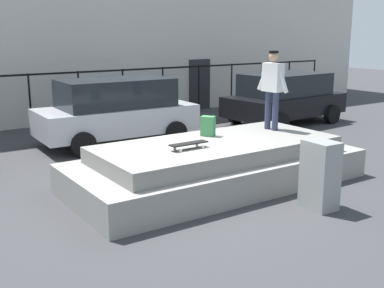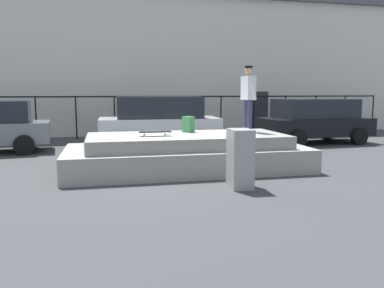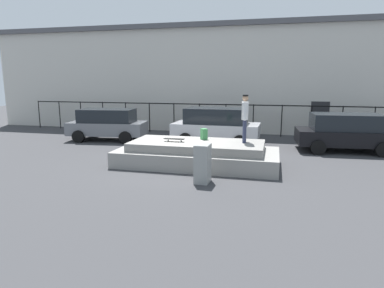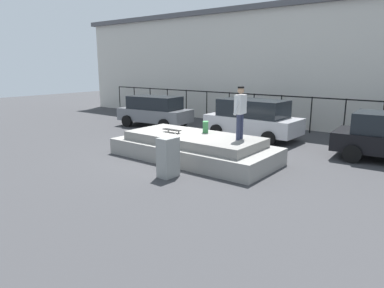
{
  "view_description": "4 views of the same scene",
  "coord_description": "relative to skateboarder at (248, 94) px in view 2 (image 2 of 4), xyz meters",
  "views": [
    {
      "loc": [
        -4.97,
        -7.64,
        3.09
      ],
      "look_at": [
        0.58,
        0.54,
        0.77
      ],
      "focal_mm": 45.08,
      "sensor_mm": 36.0,
      "label": 1
    },
    {
      "loc": [
        -1.26,
        -9.69,
        1.98
      ],
      "look_at": [
        1.06,
        0.55,
        0.58
      ],
      "focal_mm": 36.45,
      "sensor_mm": 36.0,
      "label": 2
    },
    {
      "loc": [
        3.6,
        -12.2,
        3.18
      ],
      "look_at": [
        0.39,
        0.81,
        0.64
      ],
      "focal_mm": 31.41,
      "sensor_mm": 36.0,
      "label": 3
    },
    {
      "loc": [
        8.32,
        -9.78,
        3.35
      ],
      "look_at": [
        0.3,
        0.51,
        0.38
      ],
      "focal_mm": 32.55,
      "sensor_mm": 36.0,
      "label": 4
    }
  ],
  "objects": [
    {
      "name": "fence_row",
      "position": [
        -2.54,
        7.25,
        -0.71
      ],
      "size": [
        24.06,
        0.06,
        1.82
      ],
      "color": "black",
      "rests_on": "ground_plane"
    },
    {
      "name": "car_silver_hatchback_mid",
      "position": [
        -1.81,
        4.28,
        -0.98
      ],
      "size": [
        4.39,
        2.22,
        1.81
      ],
      "color": "#B7B7BC",
      "rests_on": "ground_plane"
    },
    {
      "name": "car_black_hatchback_far",
      "position": [
        4.2,
        3.79,
        -1.03
      ],
      "size": [
        4.33,
        2.42,
        1.71
      ],
      "color": "black",
      "rests_on": "ground_plane"
    },
    {
      "name": "ground_plane",
      "position": [
        -2.54,
        -0.24,
        -1.93
      ],
      "size": [
        60.0,
        60.0,
        0.0
      ],
      "primitive_type": "plane",
      "color": "#38383A"
    },
    {
      "name": "backpack",
      "position": [
        -1.59,
        0.25,
        -0.82
      ],
      "size": [
        0.32,
        0.34,
        0.42
      ],
      "primitive_type": "cube",
      "rotation": [
        0.0,
        0.0,
        5.32
      ],
      "color": "#33723F",
      "rests_on": "concrete_ledge"
    },
    {
      "name": "utility_box",
      "position": [
        -1.07,
        -2.41,
        -1.32
      ],
      "size": [
        0.46,
        0.62,
        1.23
      ],
      "primitive_type": "cube",
      "rotation": [
        0.0,
        0.0,
        -0.04
      ],
      "color": "gray",
      "rests_on": "ground_plane"
    },
    {
      "name": "concrete_ledge",
      "position": [
        -1.74,
        -0.28,
        -1.52
      ],
      "size": [
        6.06,
        2.69,
        0.91
      ],
      "color": "gray",
      "rests_on": "ground_plane"
    },
    {
      "name": "skateboard",
      "position": [
        -2.58,
        -0.5,
        -0.93
      ],
      "size": [
        0.79,
        0.24,
        0.12
      ],
      "color": "black",
      "rests_on": "concrete_ledge"
    },
    {
      "name": "skateboarder",
      "position": [
        0.0,
        0.0,
        0.0
      ],
      "size": [
        0.27,
        0.9,
        1.76
      ],
      "color": "#2D334C",
      "rests_on": "concrete_ledge"
    },
    {
      "name": "warehouse_building",
      "position": [
        -2.54,
        12.41,
        1.37
      ],
      "size": [
        31.17,
        9.35,
        6.6
      ],
      "color": "beige",
      "rests_on": "ground_plane"
    }
  ]
}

